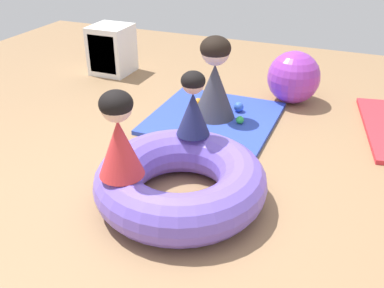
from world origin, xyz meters
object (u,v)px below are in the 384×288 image
Objects in this scene: child_in_navy at (193,104)px; child_in_red at (119,136)px; play_ball_blue at (239,107)px; exercise_ball_large at (294,77)px; storage_cube at (111,50)px; inflatable_cushion at (181,181)px; play_ball_green at (240,120)px; adult_seated at (215,79)px; play_ball_pink at (201,128)px; play_ball_orange at (198,102)px.

child_in_red is at bearing 153.56° from child_in_navy.
child_in_red is at bearing -96.91° from play_ball_blue.
play_ball_blue is at bearing -127.46° from exercise_ball_large.
inflatable_cushion is at bearing -48.77° from storage_cube.
inflatable_cushion is 16.07× the size of play_ball_green.
inflatable_cushion is at bearing -91.84° from play_ball_green.
exercise_ball_large is (0.59, 0.71, -0.14)m from adult_seated.
exercise_ball_large is at bearing -90.52° from adult_seated.
play_ball_pink is 1.22m from exercise_ball_large.
child_in_red is at bearing 127.72° from adult_seated.
play_ball_pink is at bearing -108.21° from play_ball_blue.
storage_cube reaches higher than play_ball_green.
play_ball_orange is (-0.22, 0.15, -0.32)m from adult_seated.
play_ball_pink is (-0.27, -0.28, 0.00)m from play_ball_green.
exercise_ball_large is at bearing 35.19° from play_ball_orange.
exercise_ball_large is at bearing -6.77° from child_in_red.
child_in_red is (-0.20, -0.67, 0.04)m from child_in_navy.
storage_cube is (-1.36, 0.62, 0.20)m from play_ball_orange.
child_in_navy reaches higher than inflatable_cushion.
child_in_red is 2.40m from exercise_ball_large.
adult_seated reaches higher than play_ball_orange.
child_in_red reaches higher than play_ball_orange.
child_in_red reaches higher than exercise_ball_large.
inflatable_cushion reaches higher than play_ball_green.
storage_cube is at bearing 178.61° from exercise_ball_large.
inflatable_cushion is 1.49m from play_ball_blue.
exercise_ball_large is (0.58, 1.06, 0.18)m from play_ball_pink.
inflatable_cushion is 12.24× the size of play_ball_blue.
adult_seated is (-0.23, 1.30, 0.25)m from inflatable_cushion.
play_ball_orange reaches higher than play_ball_green.
inflatable_cushion is 1.24m from play_ball_green.
play_ball_orange is 0.15× the size of storage_cube.
child_in_navy is at bearing -70.15° from play_ball_orange.
child_in_navy is at bearing -74.37° from play_ball_pink.
inflatable_cushion is 2.20× the size of exercise_ball_large.
child_in_red reaches higher than child_in_navy.
storage_cube is (-1.54, 2.35, -0.31)m from child_in_red.
play_ball_green is at bearing 46.86° from play_ball_pink.
play_ball_pink reaches higher than play_ball_green.
play_ball_green is at bearing -23.15° from play_ball_orange.
adult_seated is 1.44× the size of exercise_ball_large.
adult_seated is 1.35× the size of storage_cube.
play_ball_orange is at bearing 14.39° from child_in_red.
play_ball_green is at bearing -17.25° from child_in_navy.
play_ball_green is (0.09, -0.25, -0.01)m from play_ball_blue.
play_ball_orange is (-0.40, -0.04, -0.00)m from play_ball_blue.
play_ball_blue is 0.18× the size of exercise_ball_large.
adult_seated reaches higher than exercise_ball_large.
adult_seated is at bearing -34.23° from play_ball_orange.
inflatable_cushion is at bearing -99.92° from exercise_ball_large.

